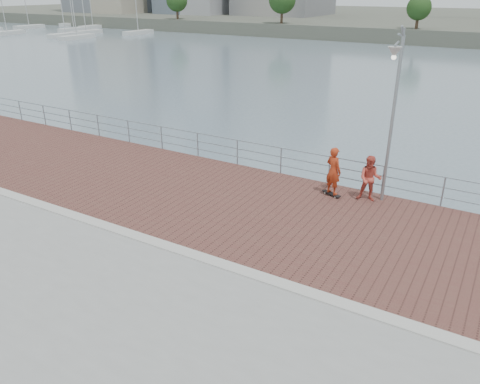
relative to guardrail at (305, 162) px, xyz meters
The scene contains 10 objects.
water 7.50m from the guardrail, 90.00° to the right, with size 400.00×400.00×0.00m, color slate.
brick_lane 3.47m from the guardrail, 90.00° to the right, with size 40.00×6.80×0.02m, color brown.
curb 7.03m from the guardrail, 90.00° to the right, with size 40.00×0.40×0.06m, color #B7B5AD.
guardrail is the anchor object (origin of this frame).
street_lamp 4.73m from the guardrail, 15.80° to the right, with size 0.41×1.20×5.67m.
skateboard 1.97m from the guardrail, 34.40° to the right, with size 0.78×0.47×0.09m.
skateboarder 1.90m from the guardrail, 34.40° to the right, with size 0.64×0.42×1.75m, color #AC3316.
bystander 2.92m from the guardrail, 15.85° to the right, with size 0.80×0.62×1.65m, color #CC4A3C.
shoreline_trees 70.59m from the guardrail, 96.80° to the left, with size 109.73×5.15×6.86m.
marina 97.97m from the guardrail, 145.19° to the left, with size 34.88×30.83×11.07m.
Camera 1 is at (6.58, -9.15, 7.00)m, focal length 35.00 mm.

